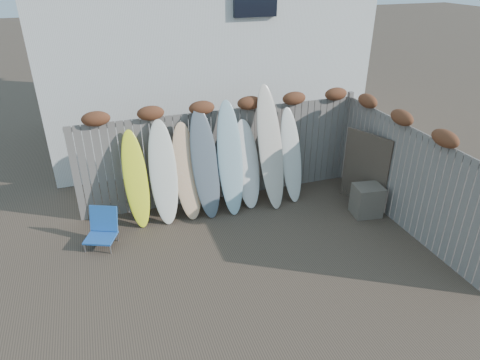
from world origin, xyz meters
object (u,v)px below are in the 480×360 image
object	(u,v)px
lattice_panel	(365,169)
wooden_crate	(367,200)
beach_chair	(102,228)
surfboard_0	(136,179)

from	to	relation	value
lattice_panel	wooden_crate	bearing A→B (deg)	-134.84
beach_chair	lattice_panel	world-z (taller)	lattice_panel
lattice_panel	surfboard_0	size ratio (longest dim) A/B	0.82
wooden_crate	surfboard_0	bearing A→B (deg)	164.13
wooden_crate	beach_chair	bearing A→B (deg)	172.20
wooden_crate	lattice_panel	bearing A→B (deg)	67.64
wooden_crate	surfboard_0	distance (m)	4.65
wooden_crate	lattice_panel	size ratio (longest dim) A/B	0.41
beach_chair	lattice_panel	bearing A→B (deg)	-2.76
beach_chair	lattice_panel	xyz separation A→B (m)	(5.36, -0.26, 0.47)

